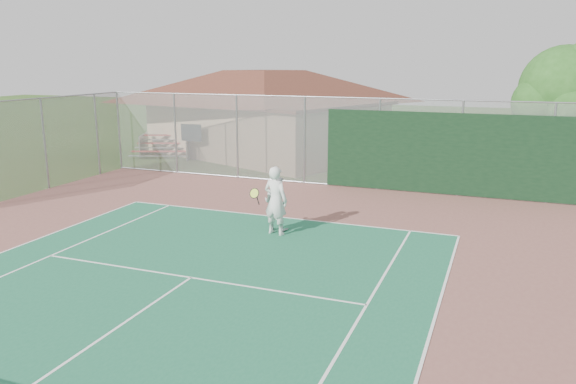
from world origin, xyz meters
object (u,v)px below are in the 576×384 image
(player_white_front, at_px, (275,201))
(bleachers, at_px, (166,146))
(clubhouse, at_px, (265,104))
(tree, at_px, (566,92))
(player_grey_back, at_px, (276,204))

(player_white_front, bearing_deg, bleachers, -33.88)
(clubhouse, xyz_separation_m, tree, (14.02, -2.79, 1.03))
(clubhouse, xyz_separation_m, player_grey_back, (5.85, -12.65, -1.85))
(player_grey_back, bearing_deg, player_white_front, 115.99)
(player_grey_back, bearing_deg, clubhouse, -58.23)
(clubhouse, height_order, player_grey_back, clubhouse)
(tree, relative_size, player_grey_back, 3.49)
(player_white_front, bearing_deg, tree, -117.07)
(tree, distance_m, player_white_front, 13.31)
(bleachers, distance_m, player_grey_back, 14.35)
(tree, height_order, player_grey_back, tree)
(clubhouse, height_order, bleachers, clubhouse)
(player_grey_back, bearing_deg, bleachers, -37.12)
(bleachers, bearing_deg, player_grey_back, -64.94)
(clubhouse, bearing_deg, player_grey_back, -43.54)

